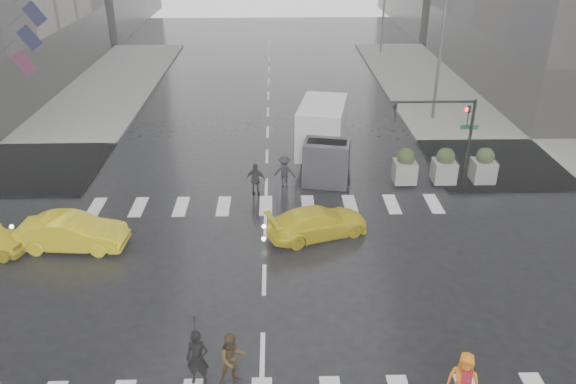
{
  "coord_description": "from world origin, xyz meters",
  "views": [
    {
      "loc": [
        0.47,
        -17.5,
        12.37
      ],
      "look_at": [
        0.95,
        2.0,
        2.69
      ],
      "focal_mm": 35.0,
      "sensor_mm": 36.0,
      "label": 1
    }
  ],
  "objects_px": {
    "taxi_mid": "(72,232)",
    "box_truck": "(323,136)",
    "pedestrian_brown": "(232,358)",
    "pedestrian_orange": "(464,380)",
    "traffic_signal_pole": "(451,125)"
  },
  "relations": [
    {
      "from": "pedestrian_brown",
      "to": "pedestrian_orange",
      "type": "distance_m",
      "value": 6.5
    },
    {
      "from": "pedestrian_brown",
      "to": "box_truck",
      "type": "relative_size",
      "value": 0.27
    },
    {
      "from": "pedestrian_orange",
      "to": "taxi_mid",
      "type": "xyz_separation_m",
      "value": [
        -13.44,
        8.58,
        -0.18
      ]
    },
    {
      "from": "taxi_mid",
      "to": "box_truck",
      "type": "relative_size",
      "value": 0.7
    },
    {
      "from": "traffic_signal_pole",
      "to": "taxi_mid",
      "type": "bearing_deg",
      "value": -161.83
    },
    {
      "from": "pedestrian_orange",
      "to": "traffic_signal_pole",
      "type": "bearing_deg",
      "value": 99.53
    },
    {
      "from": "traffic_signal_pole",
      "to": "box_truck",
      "type": "distance_m",
      "value": 6.63
    },
    {
      "from": "pedestrian_orange",
      "to": "pedestrian_brown",
      "type": "bearing_deg",
      "value": -166.02
    },
    {
      "from": "traffic_signal_pole",
      "to": "box_truck",
      "type": "xyz_separation_m",
      "value": [
        -5.97,
        2.5,
        -1.46
      ]
    },
    {
      "from": "pedestrian_orange",
      "to": "box_truck",
      "type": "xyz_separation_m",
      "value": [
        -2.55,
        16.61,
        0.87
      ]
    },
    {
      "from": "taxi_mid",
      "to": "box_truck",
      "type": "bearing_deg",
      "value": -50.16
    },
    {
      "from": "pedestrian_brown",
      "to": "box_truck",
      "type": "distance_m",
      "value": 16.07
    },
    {
      "from": "pedestrian_brown",
      "to": "taxi_mid",
      "type": "xyz_separation_m",
      "value": [
        -7.02,
        7.55,
        -0.13
      ]
    },
    {
      "from": "taxi_mid",
      "to": "pedestrian_orange",
      "type": "bearing_deg",
      "value": -119.14
    },
    {
      "from": "pedestrian_brown",
      "to": "pedestrian_orange",
      "type": "height_order",
      "value": "pedestrian_orange"
    }
  ]
}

